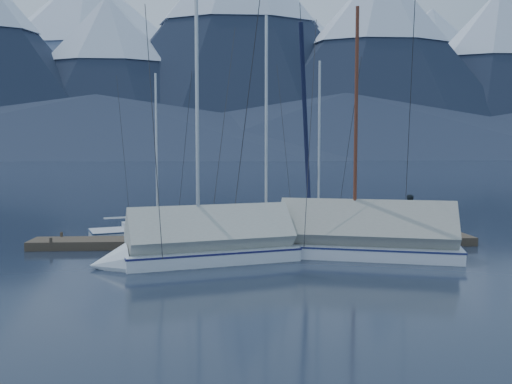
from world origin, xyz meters
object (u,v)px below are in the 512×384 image
sailboat_open_left (167,232)px  sailboat_covered_far (194,248)px  sailboat_open_right (328,233)px  sailboat_open_mid (279,234)px  sailboat_covered_near (350,242)px  person (410,214)px

sailboat_open_left → sailboat_covered_far: sailboat_covered_far is taller
sailboat_open_left → sailboat_covered_far: 6.37m
sailboat_open_left → sailboat_open_right: sailboat_open_right is taller
sailboat_open_mid → sailboat_covered_near: bearing=-61.1°
sailboat_covered_near → sailboat_covered_far: size_ratio=1.01×
sailboat_covered_near → sailboat_open_left: bearing=143.9°
person → sailboat_open_mid: bearing=78.9°
sailboat_covered_far → person: size_ratio=5.88×
sailboat_covered_near → person: size_ratio=5.93×
sailboat_open_left → sailboat_covered_far: bearing=-75.8°
sailboat_open_mid → person: 5.72m
sailboat_open_right → sailboat_open_left: bearing=174.0°
sailboat_open_left → sailboat_covered_near: bearing=-36.1°
sailboat_covered_near → person: (3.23, 2.68, 0.69)m
sailboat_covered_far → sailboat_open_right: bearing=43.1°
sailboat_open_right → person: (3.15, -1.85, 1.04)m
sailboat_covered_near → sailboat_open_right: bearing=89.0°
sailboat_open_left → sailboat_covered_near: size_ratio=0.80×
sailboat_open_left → sailboat_open_right: bearing=-6.0°
sailboat_covered_near → sailboat_covered_far: (-5.69, -0.87, -0.01)m
sailboat_open_left → sailboat_open_mid: bearing=-14.1°
sailboat_open_mid → person: bearing=-13.9°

